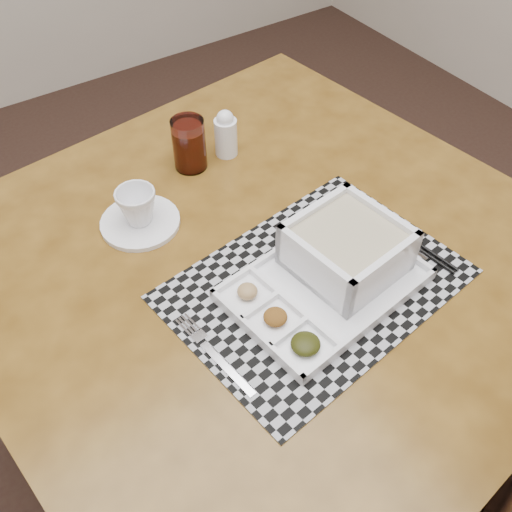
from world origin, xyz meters
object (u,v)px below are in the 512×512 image
at_px(juice_glass, 189,146).
at_px(creamer_bottle, 226,134).
at_px(cup, 137,207).
at_px(dining_table, 266,279).
at_px(serving_tray, 339,261).

distance_m(juice_glass, creamer_bottle, 0.08).
bearing_deg(creamer_bottle, cup, -159.03).
bearing_deg(juice_glass, creamer_bottle, -2.83).
xyz_separation_m(dining_table, serving_tray, (0.07, -0.12, 0.12)).
relative_size(serving_tray, cup, 4.61).
xyz_separation_m(cup, juice_glass, (0.17, 0.10, 0.01)).
distance_m(cup, juice_glass, 0.19).
xyz_separation_m(dining_table, juice_glass, (0.01, 0.29, 0.13)).
bearing_deg(cup, creamer_bottle, 44.00).
distance_m(serving_tray, cup, 0.38).
xyz_separation_m(serving_tray, creamer_bottle, (0.03, 0.40, 0.01)).
bearing_deg(dining_table, cup, 129.90).
bearing_deg(creamer_bottle, serving_tray, -93.60).
bearing_deg(juice_glass, serving_tray, -81.72).
xyz_separation_m(dining_table, creamer_bottle, (0.09, 0.29, 0.13)).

